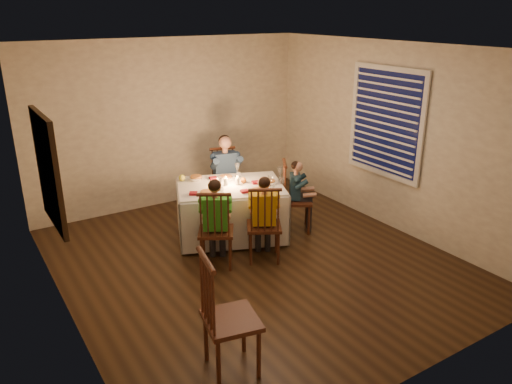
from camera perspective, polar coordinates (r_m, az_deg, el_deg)
ground at (r=6.35m, az=-0.05°, el=-7.92°), size 5.00×5.00×0.00m
wall_left at (r=5.07m, az=-22.06°, el=-0.84°), size 0.02×5.00×2.60m
wall_right at (r=7.26m, az=15.21°, el=6.04°), size 0.02×5.00×2.60m
wall_back at (r=8.00m, az=-9.77°, el=7.74°), size 4.50×0.02×2.60m
ceiling at (r=5.60m, az=-0.06°, el=16.20°), size 5.00×5.00×0.00m
dining_table at (r=6.83m, az=-2.93°, el=-0.91°), size 1.72×1.50×0.72m
chair_adult at (r=7.77m, az=-3.36°, el=-2.46°), size 0.50×0.49×1.02m
chair_near_left at (r=6.29m, az=-4.48°, el=-8.26°), size 0.56×0.56×1.02m
chair_near_right at (r=6.41m, az=0.89°, el=-7.62°), size 0.56×0.56×1.02m
chair_end at (r=7.23m, az=4.58°, el=-4.30°), size 0.56×0.57×1.02m
chair_extra at (r=4.69m, az=-2.74°, el=-19.47°), size 0.53×0.55×1.14m
adult at (r=7.77m, az=-3.36°, el=-2.46°), size 0.54×0.51×1.24m
child_green at (r=6.29m, az=-4.48°, el=-8.26°), size 0.52×0.50×1.13m
child_yellow at (r=6.41m, az=0.89°, el=-7.62°), size 0.50×0.49×1.11m
child_teal at (r=7.23m, az=4.58°, el=-4.30°), size 0.43×0.44×1.03m
setting_adult at (r=7.02m, az=-3.46°, el=1.65°), size 0.34×0.34×0.02m
setting_green at (r=6.46m, az=-5.59°, el=-0.10°), size 0.34×0.34×0.02m
setting_yellow at (r=6.51m, az=0.25°, el=0.14°), size 0.34×0.34×0.02m
setting_teal at (r=6.84m, az=1.45°, el=1.15°), size 0.34×0.34×0.02m
candle_left at (r=6.73m, az=-3.47°, el=1.16°), size 0.06×0.06×0.10m
candle_right at (r=6.75m, az=-2.13°, el=1.24°), size 0.06×0.06×0.10m
squash at (r=6.97m, az=-8.46°, el=1.62°), size 0.09×0.09×0.09m
orange_fruit at (r=6.81m, az=-1.45°, el=1.34°), size 0.08×0.08×0.08m
serving_bowl at (r=6.97m, az=-6.86°, el=1.52°), size 0.24×0.24×0.05m
wall_mirror at (r=5.30m, az=-22.64°, el=2.24°), size 0.06×0.95×1.15m
window_blinds at (r=7.25m, az=14.54°, el=7.71°), size 0.07×1.34×1.54m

